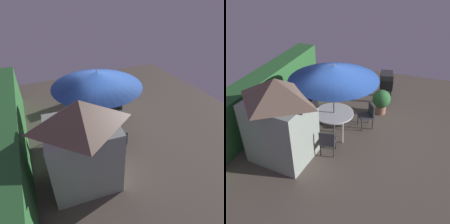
% 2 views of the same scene
% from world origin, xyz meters
% --- Properties ---
extents(ground_plane, '(11.00, 11.00, 0.00)m').
position_xyz_m(ground_plane, '(0.00, 0.00, 0.00)').
color(ground_plane, brown).
extents(hedge_backdrop, '(7.28, 0.83, 1.68)m').
position_xyz_m(hedge_backdrop, '(0.00, 3.50, 0.84)').
color(hedge_backdrop, '#28602D').
rests_on(hedge_backdrop, ground).
extents(garden_shed, '(1.69, 1.95, 2.57)m').
position_xyz_m(garden_shed, '(-1.88, 1.71, 1.31)').
color(garden_shed, gray).
rests_on(garden_shed, ground).
extents(patio_table, '(1.32, 1.32, 0.80)m').
position_xyz_m(patio_table, '(-0.28, 0.68, 0.74)').
color(patio_table, white).
rests_on(patio_table, ground).
extents(patio_umbrella, '(2.81, 2.81, 2.50)m').
position_xyz_m(patio_umbrella, '(-0.28, 0.68, 2.23)').
color(patio_umbrella, '#4C4C51').
rests_on(patio_umbrella, ground).
extents(bbq_grill, '(0.79, 0.64, 1.20)m').
position_xyz_m(bbq_grill, '(2.64, -0.53, 0.85)').
color(bbq_grill, black).
rests_on(bbq_grill, ground).
extents(chair_near_shed, '(0.57, 0.57, 0.90)m').
position_xyz_m(chair_near_shed, '(0.03, 1.83, 0.52)').
color(chair_near_shed, '#38383D').
rests_on(chair_near_shed, ground).
extents(chair_far_side, '(0.54, 0.54, 0.90)m').
position_xyz_m(chair_far_side, '(-1.42, 0.46, 0.52)').
color(chair_far_side, '#38383D').
rests_on(chair_far_side, ground).
extents(chair_toward_hedge, '(0.64, 0.64, 0.90)m').
position_xyz_m(chair_toward_hedge, '(0.43, -0.32, 0.52)').
color(chair_toward_hedge, '#38383D').
rests_on(chair_toward_hedge, ground).
extents(potted_plant_by_shed, '(0.69, 0.69, 0.97)m').
position_xyz_m(potted_plant_by_shed, '(1.50, -0.58, 0.56)').
color(potted_plant_by_shed, '#936651').
rests_on(potted_plant_by_shed, ground).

